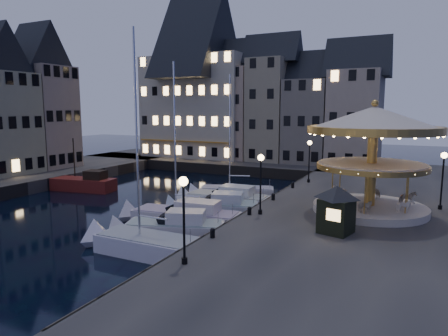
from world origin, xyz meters
The scene contains 31 objects.
ground centered at (0.00, 0.00, 0.00)m, with size 160.00×160.00×0.00m, color black.
quay_east centered at (14.00, 6.00, 0.65)m, with size 16.00×56.00×1.30m, color #474442.
quay_north centered at (-8.00, 28.00, 0.65)m, with size 44.00×12.00×1.30m, color #474442.
quaywall_e centered at (6.00, 6.00, 0.65)m, with size 0.15×44.00×1.30m, color #47423A.
quaywall_n centered at (-6.00, 22.00, 0.65)m, with size 48.00×0.15×1.30m, color #47423A.
quaywall_w centered at (-18.00, 2.00, 0.65)m, with size 0.15×44.00×1.30m, color #47423A.
streetlamp_a centered at (7.20, -9.00, 4.02)m, with size 0.44×0.44×4.17m.
streetlamp_b centered at (7.20, 1.00, 4.02)m, with size 0.44×0.44×4.17m.
streetlamp_c centered at (7.20, 14.50, 4.02)m, with size 0.44×0.44×4.17m.
streetlamp_d centered at (18.50, 8.00, 4.02)m, with size 0.44×0.44×4.17m.
bollard_a centered at (6.60, -5.00, 1.60)m, with size 0.30×0.30×0.57m.
bollard_b centered at (6.60, 0.50, 1.60)m, with size 0.30×0.30×0.57m.
bollard_c centered at (6.60, 5.50, 1.60)m, with size 0.30×0.30×0.57m.
bollard_d centered at (6.60, 11.00, 1.60)m, with size 0.30×0.30×0.57m.
townhouse_na centered at (-19.50, 30.00, 7.78)m, with size 5.50×8.00×12.80m.
townhouse_nb centered at (-14.05, 30.00, 8.28)m, with size 6.16×8.00×13.80m.
townhouse_nc centered at (-8.00, 30.00, 8.78)m, with size 6.82×8.00×14.80m.
townhouse_nd centered at (-2.25, 30.00, 9.28)m, with size 5.50×8.00×15.80m.
townhouse_ne centered at (3.20, 30.00, 7.78)m, with size 6.16×8.00×12.80m.
townhouse_nf centered at (9.25, 30.00, 8.28)m, with size 6.82×8.00×13.80m.
townhouse_wc centered at (-26.00, 10.95, 8.48)m, with size 8.80×5.50×14.20m.
hotel_corner centered at (-14.00, 30.00, 9.78)m, with size 17.60×9.00×16.80m.
motorboat_a centered at (2.27, -5.95, 0.54)m, with size 7.41×2.47×12.42m.
motorboat_b centered at (2.28, -2.99, 0.64)m, with size 7.40×4.32×2.15m.
motorboat_c centered at (1.36, 0.02, 0.68)m, with size 9.09×3.32×12.01m.
motorboat_d centered at (2.29, 3.36, 0.64)m, with size 7.35×4.24×2.15m.
motorboat_e centered at (1.69, 6.52, 0.64)m, with size 8.28×2.65×2.15m.
motorboat_f centered at (0.92, 9.66, 0.53)m, with size 7.90×4.47×10.64m.
red_fishing_boat centered at (-14.53, 6.39, 0.69)m, with size 6.99×3.40×5.71m.
carousel centered at (13.95, 5.01, 6.47)m, with size 8.98×8.98×7.85m.
ticket_kiosk centered at (12.70, -1.02, 3.20)m, with size 2.73×2.73×3.20m.
Camera 1 is at (16.72, -24.31, 8.52)m, focal length 32.00 mm.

